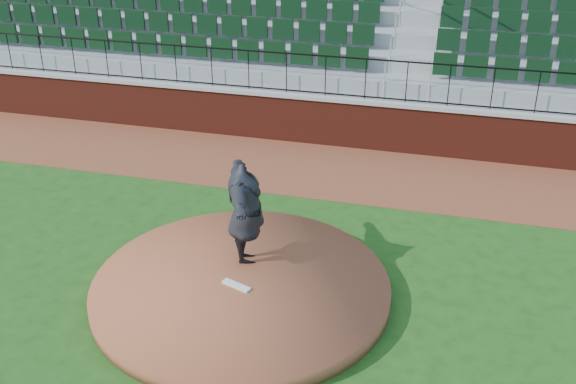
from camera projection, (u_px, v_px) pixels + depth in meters
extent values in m
plane|color=#1C4B15|center=(265.00, 299.00, 11.44)|extent=(90.00, 90.00, 0.00)
cube|color=brown|center=(330.00, 169.00, 16.10)|extent=(34.00, 3.20, 0.01)
cube|color=maroon|center=(344.00, 123.00, 17.21)|extent=(34.00, 0.35, 1.20)
cube|color=#B7B7B7|center=(345.00, 99.00, 16.92)|extent=(34.00, 0.45, 0.10)
cylinder|color=brown|center=(241.00, 288.00, 11.52)|extent=(5.08, 5.08, 0.25)
cube|color=white|center=(236.00, 285.00, 11.32)|extent=(0.55, 0.31, 0.04)
imported|color=black|center=(246.00, 214.00, 11.64)|extent=(1.40, 2.40, 1.89)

